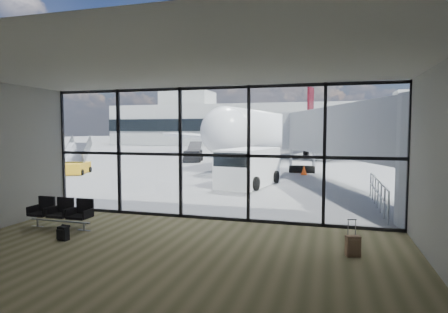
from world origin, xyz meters
The scene contains 21 objects.
ground centered at (0.00, 40.00, 0.00)m, with size 220.00×220.00×0.00m, color slate.
lounge_shell centered at (0.00, -4.80, 2.65)m, with size 12.02×8.01×4.51m.
glass_curtain_wall centered at (0.00, 0.00, 2.25)m, with size 12.10×0.12×4.50m.
jet_bridge centered at (4.90, 7.07, 2.76)m, with size 8.00×16.50×4.33m.
apron_railing centered at (5.60, 3.50, 0.72)m, with size 0.06×5.46×1.11m.
far_terminal centered at (-0.59, 61.97, 4.21)m, with size 80.00×12.20×11.00m.
tree_0 centered at (-45.00, 72.00, 4.63)m, with size 4.95×4.95×7.12m.
tree_1 centered at (-39.00, 72.00, 5.25)m, with size 5.61×5.61×8.07m.
tree_2 centered at (-33.00, 72.00, 5.88)m, with size 6.27×6.27×9.03m.
tree_3 centered at (-27.00, 72.00, 4.63)m, with size 4.95×4.95×7.12m.
tree_4 centered at (-21.00, 72.00, 5.25)m, with size 5.61×5.61×8.07m.
tree_5 centered at (-15.00, 72.00, 5.88)m, with size 6.27×6.27×9.03m.
seating_row centered at (-4.23, -2.29, 0.52)m, with size 2.10×0.59×0.93m.
backpack centered at (-3.28, -3.45, 0.21)m, with size 0.31×0.30×0.43m.
suitcase centered at (4.33, -2.67, 0.27)m, with size 0.37×0.31×0.90m.
airliner centered at (-1.24, 29.74, 2.88)m, with size 31.39×36.54×9.44m.
service_van centered at (-0.53, 7.99, 1.04)m, with size 2.97×4.96×2.02m.
belt_loader centered at (-8.91, 21.91, 0.63)m, with size 2.31×4.28×1.88m.
mobile_stairs centered at (-13.27, 10.18, 0.51)m, with size 2.32×3.30×2.12m.
traffic_cone_a centered at (2.11, 13.89, 0.30)m, with size 0.43×0.43×0.62m.
traffic_cone_b centered at (-2.16, 9.78, 0.27)m, with size 0.40×0.40×0.57m.
Camera 1 is at (3.74, -11.98, 3.05)m, focal length 30.00 mm.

